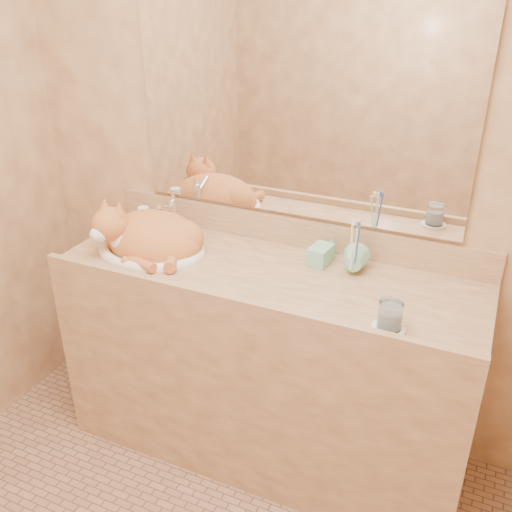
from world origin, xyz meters
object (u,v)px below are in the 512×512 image
at_px(cat, 148,235).
at_px(toothbrush_cup, 353,266).
at_px(vanity_counter, 266,364).
at_px(water_glass, 390,315).
at_px(soap_dispenser, 315,250).
at_px(sink_basin, 151,235).

xyz_separation_m(cat, toothbrush_cup, (0.81, 0.12, -0.02)).
height_order(vanity_counter, water_glass, water_glass).
bearing_deg(water_glass, cat, 170.34).
relative_size(vanity_counter, soap_dispenser, 9.94).
distance_m(sink_basin, toothbrush_cup, 0.80).
xyz_separation_m(vanity_counter, cat, (-0.51, -0.02, 0.49)).
relative_size(cat, toothbrush_cup, 4.15).
relative_size(soap_dispenser, water_glass, 1.80).
bearing_deg(cat, sink_basin, 17.66).
distance_m(sink_basin, cat, 0.01).
xyz_separation_m(cat, water_glass, (1.00, -0.17, -0.01)).
xyz_separation_m(toothbrush_cup, water_glass, (0.20, -0.29, 0.01)).
xyz_separation_m(vanity_counter, toothbrush_cup, (0.30, 0.09, 0.47)).
xyz_separation_m(soap_dispenser, water_glass, (0.35, -0.29, -0.03)).
distance_m(cat, water_glass, 1.02).
xyz_separation_m(sink_basin, soap_dispenser, (0.65, 0.12, 0.01)).
bearing_deg(water_glass, vanity_counter, 158.77).
relative_size(sink_basin, toothbrush_cup, 4.37).
relative_size(cat, water_glass, 4.67).
bearing_deg(water_glass, sink_basin, 170.07).
relative_size(sink_basin, cat, 1.05).
bearing_deg(soap_dispenser, vanity_counter, -139.92).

